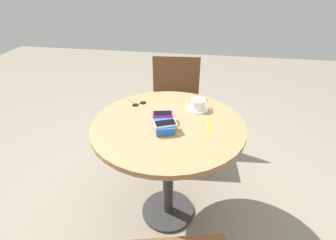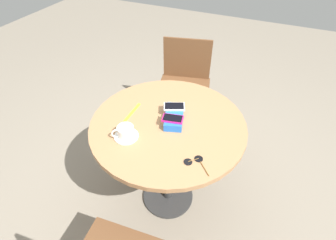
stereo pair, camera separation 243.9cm
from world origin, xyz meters
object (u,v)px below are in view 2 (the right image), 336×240
(sunglasses, at_px, (195,161))
(chair_near_window, at_px, (184,86))
(phone_box, at_px, (174,117))
(round_table, at_px, (168,138))
(coffee_cup, at_px, (125,131))
(lanyard_strap, at_px, (132,112))
(phone_white, at_px, (175,107))
(saucer, at_px, (126,136))
(phone_magenta, at_px, (173,119))

(sunglasses, relative_size, chair_near_window, 0.17)
(phone_box, height_order, chair_near_window, chair_near_window)
(phone_box, distance_m, sunglasses, 0.33)
(round_table, xyz_separation_m, coffee_cup, (0.20, -0.16, 0.16))
(sunglasses, bearing_deg, lanyard_strap, -114.06)
(round_table, distance_m, chair_near_window, 0.85)
(round_table, xyz_separation_m, chair_near_window, (-0.81, -0.20, -0.17))
(round_table, distance_m, lanyard_strap, 0.27)
(phone_box, relative_size, phone_white, 1.65)
(phone_white, relative_size, saucer, 1.07)
(lanyard_strap, relative_size, chair_near_window, 0.22)
(lanyard_strap, relative_size, sunglasses, 1.27)
(chair_near_window, bearing_deg, saucer, 2.07)
(round_table, bearing_deg, phone_box, 151.21)
(phone_magenta, bearing_deg, saucer, -46.47)
(sunglasses, bearing_deg, phone_magenta, -134.83)
(round_table, relative_size, phone_box, 3.85)
(chair_near_window, bearing_deg, phone_magenta, 15.77)
(lanyard_strap, bearing_deg, phone_box, 99.05)
(round_table, bearing_deg, phone_magenta, 72.11)
(phone_white, distance_m, chair_near_window, 0.82)
(saucer, height_order, chair_near_window, chair_near_window)
(saucer, distance_m, sunglasses, 0.40)
(phone_magenta, distance_m, coffee_cup, 0.27)
(phone_box, distance_m, coffee_cup, 0.30)
(coffee_cup, height_order, lanyard_strap, coffee_cup)
(phone_white, height_order, coffee_cup, coffee_cup)
(sunglasses, height_order, chair_near_window, chair_near_window)
(chair_near_window, bearing_deg, sunglasses, 23.02)
(sunglasses, xyz_separation_m, chair_near_window, (-1.02, -0.43, -0.30))
(round_table, distance_m, phone_box, 0.15)
(phone_box, xyz_separation_m, coffee_cup, (0.24, -0.19, 0.02))
(phone_box, xyz_separation_m, sunglasses, (0.25, 0.21, -0.02))
(phone_box, xyz_separation_m, lanyard_strap, (0.04, -0.26, -0.02))
(round_table, relative_size, coffee_cup, 8.51)
(coffee_cup, height_order, chair_near_window, chair_near_window)
(phone_box, height_order, lanyard_strap, phone_box)
(lanyard_strap, height_order, chair_near_window, chair_near_window)
(round_table, xyz_separation_m, phone_white, (-0.09, 0.00, 0.17))
(phone_magenta, height_order, lanyard_strap, phone_magenta)
(saucer, distance_m, chair_near_window, 1.05)
(phone_magenta, xyz_separation_m, chair_near_window, (-0.82, -0.23, -0.35))
(coffee_cup, xyz_separation_m, chair_near_window, (-1.01, -0.03, -0.34))
(phone_white, relative_size, chair_near_window, 0.17)
(coffee_cup, bearing_deg, saucer, 130.49)
(round_table, xyz_separation_m, phone_magenta, (0.01, 0.03, 0.17))
(phone_magenta, bearing_deg, chair_near_window, -164.23)
(coffee_cup, xyz_separation_m, lanyard_strap, (-0.20, -0.07, -0.04))
(phone_white, height_order, lanyard_strap, phone_white)
(coffee_cup, distance_m, lanyard_strap, 0.21)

